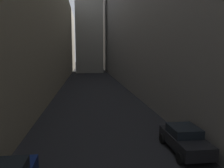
# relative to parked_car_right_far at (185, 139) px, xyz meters

# --- Properties ---
(ground_plane) EXTENTS (264.00, 264.00, 0.00)m
(ground_plane) POSITION_rel_parked_car_right_far_xyz_m (-4.40, 24.79, -0.77)
(ground_plane) COLOR black
(building_block_left) EXTENTS (13.60, 108.00, 20.30)m
(building_block_left) POSITION_rel_parked_car_right_far_xyz_m (-16.70, 26.79, 9.38)
(building_block_left) COLOR gray
(building_block_left) RESTS_ON ground
(building_block_right) EXTENTS (11.69, 108.00, 25.88)m
(building_block_right) POSITION_rel_parked_car_right_far_xyz_m (6.95, 26.79, 12.17)
(building_block_right) COLOR slate
(building_block_right) RESTS_ON ground
(parked_car_right_far) EXTENTS (1.94, 3.92, 1.49)m
(parked_car_right_far) POSITION_rel_parked_car_right_far_xyz_m (0.00, 0.00, 0.00)
(parked_car_right_far) COLOR black
(parked_car_right_far) RESTS_ON ground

